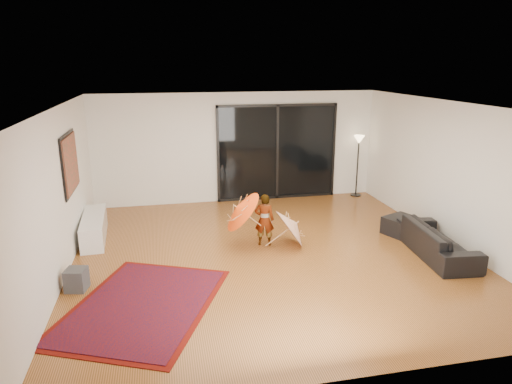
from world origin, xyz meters
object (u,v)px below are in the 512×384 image
object	(u,v)px
media_console	(94,227)
sofa	(438,241)
ottoman	(402,226)
child	(264,220)

from	to	relation	value
media_console	sofa	distance (m)	6.56
sofa	ottoman	xyz separation A→B (m)	(-0.09, 1.07, -0.10)
media_console	ottoman	size ratio (longest dim) A/B	2.67
media_console	ottoman	xyz separation A→B (m)	(6.11, -1.07, -0.05)
sofa	ottoman	size ratio (longest dim) A/B	3.07
media_console	ottoman	bearing A→B (deg)	-13.26
ottoman	media_console	bearing A→B (deg)	170.05
sofa	ottoman	world-z (taller)	sofa
ottoman	child	xyz separation A→B (m)	(-2.87, 0.06, 0.33)
media_console	sofa	world-z (taller)	sofa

